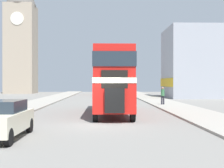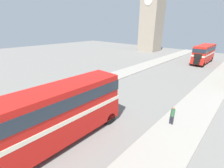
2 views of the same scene
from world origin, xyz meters
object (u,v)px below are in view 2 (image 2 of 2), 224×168
Objects in this scene: bus_distant at (204,53)px; church_tower at (153,7)px; double_decker_bus at (54,113)px; pedestrian_walking at (172,114)px.

bus_distant is 0.35× the size of church_tower.
church_tower is (-17.90, 43.40, 11.09)m from double_decker_bus.
bus_distant is 23.13m from church_tower.
double_decker_bus is at bearing -123.10° from pedestrian_walking.
church_tower is (-23.01, 35.55, 12.61)m from pedestrian_walking.
double_decker_bus is at bearing -67.59° from church_tower.
double_decker_bus is 48.24m from church_tower.
bus_distant is 5.59× the size of pedestrian_walking.
bus_distant is at bearing -23.55° from church_tower.
pedestrian_walking is at bearing 56.90° from double_decker_bus.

